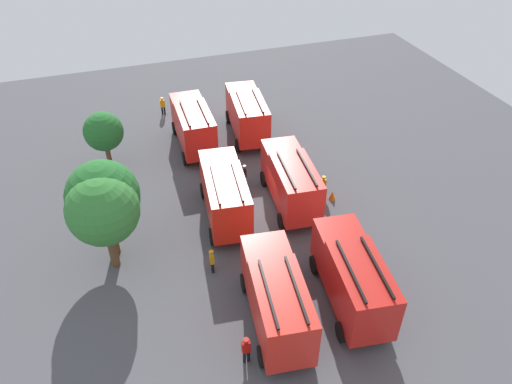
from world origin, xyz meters
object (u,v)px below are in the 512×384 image
object	(u,v)px
firefighter_2	(323,185)
firefighter_3	(244,174)
fire_truck_4	(225,193)
firefighter_0	(212,260)
fire_truck_0	(352,276)
fire_truck_2	(247,113)
fire_truck_5	(193,124)
firefighter_4	(246,349)
tree_1	(103,197)
traffic_cone_2	(332,195)
traffic_cone_0	(279,165)
traffic_cone_1	(260,115)
tree_0	(103,210)
fire_truck_1	(291,180)
firefighter_1	(163,105)
fire_truck_3	(276,297)
tree_2	(103,132)

from	to	relation	value
firefighter_2	firefighter_3	bearing A→B (deg)	-81.75
fire_truck_4	firefighter_0	bearing A→B (deg)	161.91
fire_truck_0	fire_truck_2	distance (m)	19.11
fire_truck_5	firefighter_0	xyz separation A→B (m)	(-14.03, 2.11, -1.22)
firefighter_4	tree_1	world-z (taller)	tree_1
fire_truck_5	traffic_cone_2	world-z (taller)	fire_truck_5
tree_1	traffic_cone_0	bearing A→B (deg)	-67.10
firefighter_3	traffic_cone_1	bearing A→B (deg)	-107.76
fire_truck_2	firefighter_0	bearing A→B (deg)	161.48
fire_truck_0	tree_0	xyz separation A→B (m)	(7.11, 12.07, 2.15)
firefighter_4	traffic_cone_2	distance (m)	14.41
firefighter_2	firefighter_4	size ratio (longest dim) A/B	0.96
fire_truck_1	fire_truck_2	distance (m)	9.90
traffic_cone_0	traffic_cone_2	bearing A→B (deg)	-155.67
firefighter_3	firefighter_0	bearing A→B (deg)	67.67
tree_0	traffic_cone_1	distance (m)	20.71
firefighter_2	traffic_cone_0	bearing A→B (deg)	-117.18
firefighter_1	firefighter_3	size ratio (longest dim) A/B	1.02
firefighter_1	traffic_cone_1	distance (m)	8.87
firefighter_4	traffic_cone_0	bearing A→B (deg)	155.96
firefighter_0	firefighter_1	world-z (taller)	firefighter_1
fire_truck_1	fire_truck_2	size ratio (longest dim) A/B	1.00
firefighter_1	traffic_cone_1	xyz separation A→B (m)	(-3.55, -8.11, -0.62)
fire_truck_3	firefighter_2	world-z (taller)	fire_truck_3
fire_truck_2	tree_2	world-z (taller)	tree_2
traffic_cone_1	fire_truck_1	bearing A→B (deg)	170.77
fire_truck_3	fire_truck_5	world-z (taller)	same
fire_truck_3	fire_truck_4	bearing A→B (deg)	8.28
fire_truck_3	traffic_cone_1	xyz separation A→B (m)	(21.70, -6.51, -1.84)
fire_truck_5	traffic_cone_2	distance (m)	12.72
firefighter_0	firefighter_3	world-z (taller)	firefighter_0
fire_truck_0	firefighter_2	xyz separation A→B (m)	(9.35, -2.70, -1.18)
tree_2	traffic_cone_0	world-z (taller)	tree_2
fire_truck_1	fire_truck_3	size ratio (longest dim) A/B	0.99
fire_truck_0	fire_truck_1	size ratio (longest dim) A/B	1.01
firefighter_1	traffic_cone_0	bearing A→B (deg)	42.70
fire_truck_2	firefighter_0	size ratio (longest dim) A/B	4.45
firefighter_3	fire_truck_5	bearing A→B (deg)	-61.70
fire_truck_1	traffic_cone_1	world-z (taller)	fire_truck_1
tree_0	traffic_cone_2	world-z (taller)	tree_0
fire_truck_2	firefighter_0	xyz separation A→B (m)	(-14.41, 6.79, -1.22)
traffic_cone_1	fire_truck_4	bearing A→B (deg)	151.77
fire_truck_3	tree_0	size ratio (longest dim) A/B	1.17
fire_truck_2	fire_truck_5	distance (m)	4.69
firefighter_0	tree_2	world-z (taller)	tree_2
fire_truck_2	fire_truck_4	world-z (taller)	same
firefighter_4	fire_truck_2	bearing A→B (deg)	164.20
fire_truck_5	tree_1	size ratio (longest dim) A/B	1.10
fire_truck_2	tree_2	xyz separation A→B (m)	(-0.98, 11.56, 0.93)
fire_truck_5	traffic_cone_0	world-z (taller)	fire_truck_5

